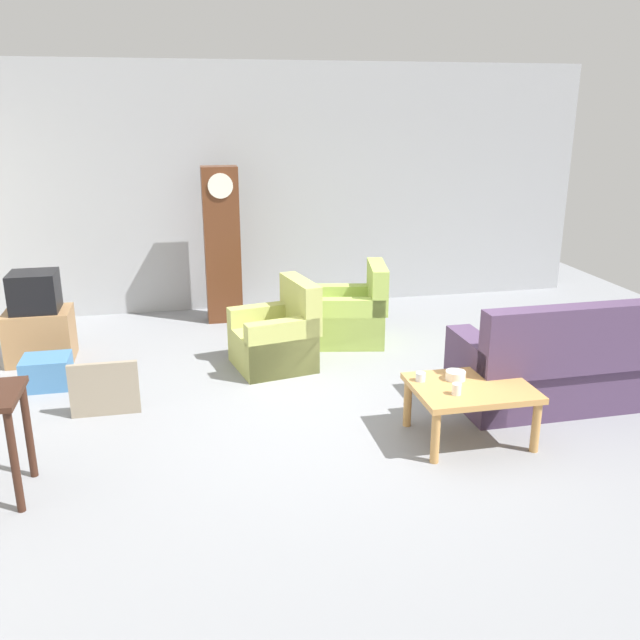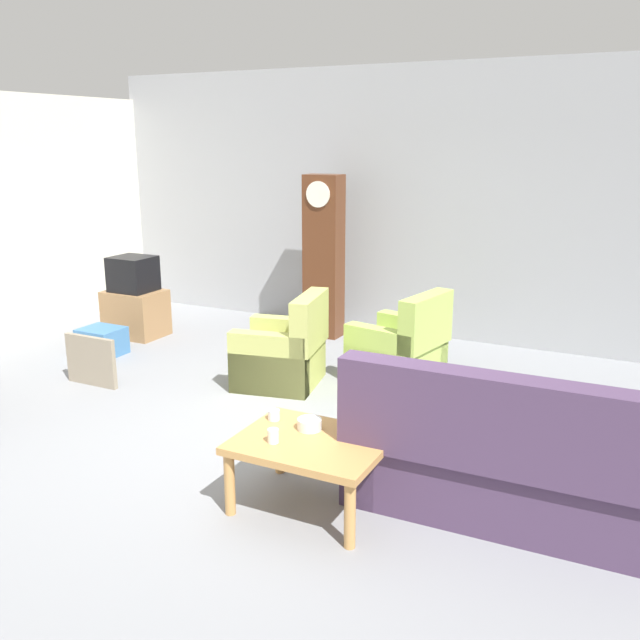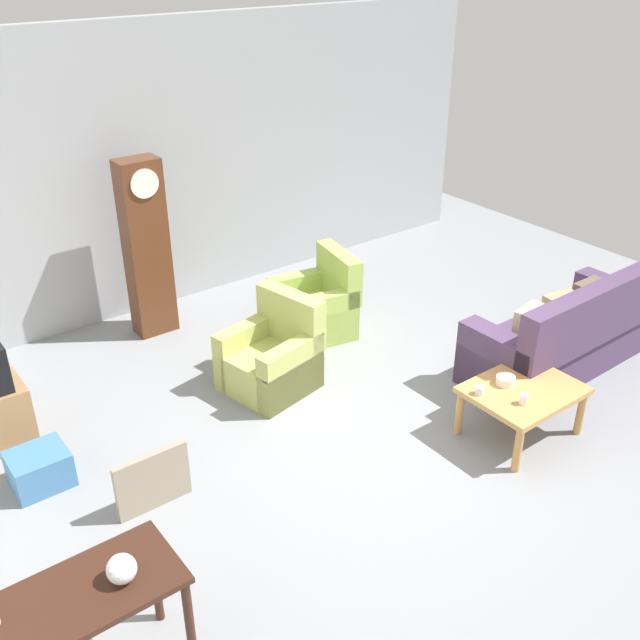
{
  "view_description": "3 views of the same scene",
  "coord_description": "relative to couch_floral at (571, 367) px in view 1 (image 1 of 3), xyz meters",
  "views": [
    {
      "loc": [
        -1.4,
        -5.44,
        2.66
      ],
      "look_at": [
        -0.13,
        0.52,
        0.71
      ],
      "focal_mm": 37.87,
      "sensor_mm": 36.0,
      "label": 1
    },
    {
      "loc": [
        2.75,
        -4.38,
        2.37
      ],
      "look_at": [
        0.2,
        0.73,
        0.85
      ],
      "focal_mm": 38.64,
      "sensor_mm": 36.0,
      "label": 2
    },
    {
      "loc": [
        -3.7,
        -3.84,
        3.96
      ],
      "look_at": [
        -0.13,
        0.88,
        0.77
      ],
      "focal_mm": 40.71,
      "sensor_mm": 36.0,
      "label": 3
    }
  ],
  "objects": [
    {
      "name": "bowl_white_stacked",
      "position": [
        -1.29,
        -0.32,
        0.16
      ],
      "size": [
        0.16,
        0.16,
        0.07
      ],
      "primitive_type": "cylinder",
      "color": "white",
      "rests_on": "coffee_table_wood"
    },
    {
      "name": "ground_plane",
      "position": [
        -2.07,
        0.27,
        -0.36
      ],
      "size": [
        10.4,
        10.4,
        0.0
      ],
      "primitive_type": "plane",
      "color": "gray"
    },
    {
      "name": "cup_blue_rimmed",
      "position": [
        -1.58,
        -0.29,
        0.16
      ],
      "size": [
        0.08,
        0.08,
        0.07
      ],
      "primitive_type": "cylinder",
      "color": "silver",
      "rests_on": "coffee_table_wood"
    },
    {
      "name": "couch_floral",
      "position": [
        0.0,
        0.0,
        0.0
      ],
      "size": [
        2.11,
        0.91,
        1.04
      ],
      "color": "#4C3856",
      "rests_on": "ground_plane"
    },
    {
      "name": "cup_white_porcelain",
      "position": [
        -1.4,
        -0.61,
        0.17
      ],
      "size": [
        0.07,
        0.07,
        0.09
      ],
      "primitive_type": "cylinder",
      "color": "white",
      "rests_on": "coffee_table_wood"
    },
    {
      "name": "tv_stand_cabinet",
      "position": [
        -5.0,
        2.2,
        -0.07
      ],
      "size": [
        0.68,
        0.52,
        0.56
      ],
      "primitive_type": "cube",
      "color": "#997047",
      "rests_on": "ground_plane"
    },
    {
      "name": "armchair_olive_far",
      "position": [
        -1.52,
        2.1,
        -0.05
      ],
      "size": [
        0.92,
        0.89,
        0.92
      ],
      "color": "#A6C257",
      "rests_on": "ground_plane"
    },
    {
      "name": "armchair_olive_near",
      "position": [
        -2.52,
        1.49,
        -0.05
      ],
      "size": [
        0.92,
        0.9,
        0.92
      ],
      "color": "tan",
      "rests_on": "ground_plane"
    },
    {
      "name": "grandfather_clock",
      "position": [
        -2.94,
        3.23,
        0.63
      ],
      "size": [
        0.44,
        0.3,
        1.95
      ],
      "color": "#562D19",
      "rests_on": "ground_plane"
    },
    {
      "name": "tv_crt",
      "position": [
        -5.0,
        2.2,
        0.42
      ],
      "size": [
        0.48,
        0.44,
        0.42
      ],
      "primitive_type": "cube",
      "color": "black",
      "rests_on": "tv_stand_cabinet"
    },
    {
      "name": "coffee_table_wood",
      "position": [
        -1.2,
        -0.46,
        0.05
      ],
      "size": [
        0.96,
        0.76,
        0.48
      ],
      "color": "tan",
      "rests_on": "ground_plane"
    },
    {
      "name": "storage_box_blue",
      "position": [
        -4.82,
        1.42,
        -0.2
      ],
      "size": [
        0.45,
        0.4,
        0.31
      ],
      "primitive_type": "cube",
      "color": "teal",
      "rests_on": "ground_plane"
    },
    {
      "name": "framed_picture_leaning",
      "position": [
        -4.2,
        0.63,
        -0.11
      ],
      "size": [
        0.6,
        0.05,
        0.5
      ],
      "primitive_type": "cube",
      "color": "gray",
      "rests_on": "ground_plane"
    },
    {
      "name": "garage_door_wall",
      "position": [
        -2.07,
        3.87,
        1.24
      ],
      "size": [
        8.4,
        0.16,
        3.2
      ],
      "primitive_type": "cube",
      "color": "#9EA0A5",
      "rests_on": "ground_plane"
    }
  ]
}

